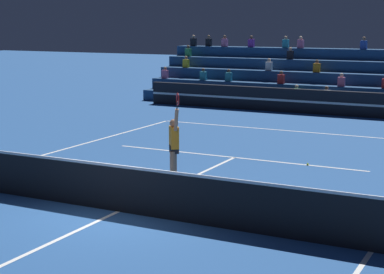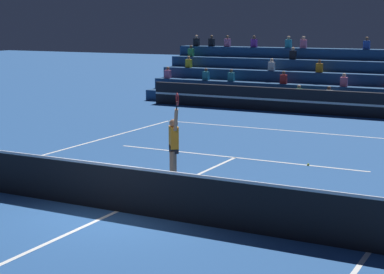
% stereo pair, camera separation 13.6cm
% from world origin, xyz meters
% --- Properties ---
extents(ground_plane, '(120.00, 120.00, 0.00)m').
position_xyz_m(ground_plane, '(0.00, 0.00, 0.00)').
color(ground_plane, '#285699').
extents(court_lines, '(11.10, 23.90, 0.01)m').
position_xyz_m(court_lines, '(0.00, 0.00, 0.00)').
color(court_lines, white).
rests_on(court_lines, ground).
extents(tennis_net, '(12.00, 0.10, 1.10)m').
position_xyz_m(tennis_net, '(0.00, 0.00, 0.54)').
color(tennis_net, slate).
rests_on(tennis_net, ground).
extents(sponsor_banner_wall, '(18.00, 0.26, 1.10)m').
position_xyz_m(sponsor_banner_wall, '(0.00, 16.83, 0.55)').
color(sponsor_banner_wall, black).
rests_on(sponsor_banner_wall, ground).
extents(bleacher_stand, '(20.34, 4.75, 3.38)m').
position_xyz_m(bleacher_stand, '(0.01, 20.64, 1.02)').
color(bleacher_stand, navy).
rests_on(bleacher_stand, ground).
extents(tennis_player, '(0.67, 0.83, 2.48)m').
position_xyz_m(tennis_player, '(-0.03, 2.61, 0.99)').
color(tennis_player, '#9E7051').
rests_on(tennis_player, ground).
extents(tennis_ball, '(0.07, 0.07, 0.07)m').
position_xyz_m(tennis_ball, '(2.34, 6.39, 0.03)').
color(tennis_ball, '#C6DB33').
rests_on(tennis_ball, ground).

